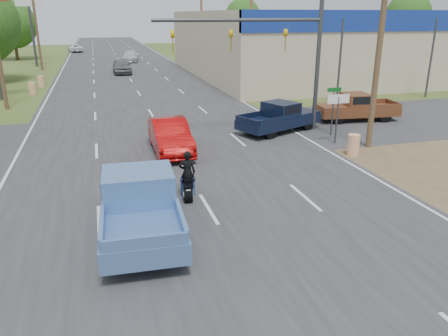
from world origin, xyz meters
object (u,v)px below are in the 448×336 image
object	(u,v)px
rider	(187,175)
brown_pickup	(355,107)
navy_pickup	(281,117)
distant_car_silver	(130,56)
red_convertible	(170,136)
distant_car_white	(75,48)
distant_car_grey	(122,66)
motorcycle	(188,186)
blue_pickup	(139,200)

from	to	relation	value
rider	brown_pickup	bearing A→B (deg)	-134.32
navy_pickup	distant_car_silver	world-z (taller)	navy_pickup
red_convertible	navy_pickup	distance (m)	7.00
distant_car_silver	distant_car_white	xyz separation A→B (m)	(-7.98, 19.47, -0.06)
brown_pickup	rider	bearing A→B (deg)	132.50
rider	distant_car_silver	world-z (taller)	rider
distant_car_grey	distant_car_silver	xyz separation A→B (m)	(1.98, 13.02, -0.10)
rider	motorcycle	bearing A→B (deg)	90.00
rider	blue_pickup	bearing A→B (deg)	58.05
red_convertible	brown_pickup	size ratio (longest dim) A/B	0.90
navy_pickup	distant_car_silver	xyz separation A→B (m)	(-5.02, 41.65, -0.11)
navy_pickup	distant_car_grey	world-z (taller)	navy_pickup
navy_pickup	distant_car_grey	distance (m)	29.47
brown_pickup	distant_car_white	xyz separation A→B (m)	(-18.47, 59.90, -0.18)
red_convertible	motorcycle	bearing A→B (deg)	-92.79
red_convertible	rider	size ratio (longest dim) A/B	2.91
motorcycle	rider	size ratio (longest dim) A/B	1.17
motorcycle	brown_pickup	bearing A→B (deg)	45.77
motorcycle	distant_car_white	size ratio (longest dim) A/B	0.40
brown_pickup	red_convertible	bearing A→B (deg)	112.23
blue_pickup	distant_car_silver	world-z (taller)	blue_pickup
distant_car_grey	distant_car_white	xyz separation A→B (m)	(-6.00, 32.49, -0.16)
navy_pickup	brown_pickup	size ratio (longest dim) A/B	1.03
rider	distant_car_white	xyz separation A→B (m)	(-6.06, 68.92, -0.15)
distant_car_white	blue_pickup	bearing A→B (deg)	84.34
rider	distant_car_white	bearing A→B (deg)	-75.32
brown_pickup	distant_car_silver	size ratio (longest dim) A/B	1.05
brown_pickup	distant_car_white	bearing A→B (deg)	23.62
navy_pickup	brown_pickup	world-z (taller)	brown_pickup
motorcycle	distant_car_silver	xyz separation A→B (m)	(1.93, 49.49, 0.30)
red_convertible	distant_car_silver	xyz separation A→B (m)	(1.63, 43.85, -0.05)
distant_car_grey	distant_car_silver	distance (m)	13.17
distant_car_grey	distant_car_white	distance (m)	33.04
navy_pickup	brown_pickup	bearing A→B (deg)	79.27
blue_pickup	brown_pickup	distance (m)	18.17
motorcycle	navy_pickup	world-z (taller)	navy_pickup
distant_car_white	motorcycle	bearing A→B (deg)	86.02
rider	navy_pickup	xyz separation A→B (m)	(6.94, 7.81, 0.03)
brown_pickup	blue_pickup	bearing A→B (deg)	134.44
navy_pickup	distant_car_grey	size ratio (longest dim) A/B	1.11
distant_car_grey	distant_car_silver	world-z (taller)	distant_car_grey
motorcycle	red_convertible	bearing A→B (deg)	96.59
navy_pickup	brown_pickup	distance (m)	5.61
red_convertible	navy_pickup	size ratio (longest dim) A/B	0.88
distant_car_silver	distant_car_white	world-z (taller)	distant_car_silver
blue_pickup	distant_car_silver	bearing A→B (deg)	88.61
blue_pickup	brown_pickup	bearing A→B (deg)	40.83
motorcycle	blue_pickup	distance (m)	2.90
red_convertible	distant_car_silver	distance (m)	43.88
motorcycle	distant_car_silver	bearing A→B (deg)	97.43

